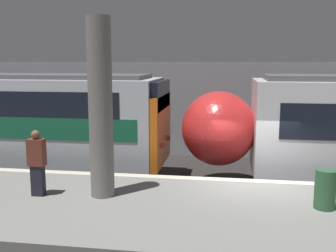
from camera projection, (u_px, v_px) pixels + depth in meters
name	position (u px, v px, depth m)	size (l,w,h in m)	color
ground_plane	(253.00, 218.00, 10.59)	(120.00, 120.00, 0.00)	#282623
platform	(260.00, 234.00, 8.38)	(40.00, 4.35, 1.09)	slate
station_rear_barrier	(245.00, 111.00, 16.92)	(50.00, 0.15, 4.12)	#939399
support_pillar_near	(101.00, 109.00, 8.86)	(0.55, 0.55, 4.08)	slate
person_waiting	(37.00, 162.00, 9.06)	(0.38, 0.24, 1.55)	black
trash_bin	(325.00, 189.00, 8.31)	(0.44, 0.44, 0.85)	#2D5B38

